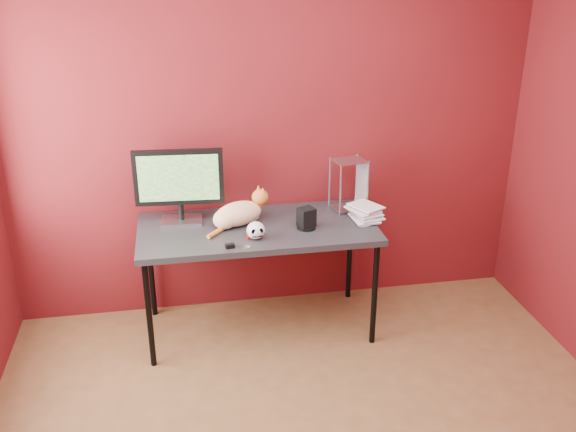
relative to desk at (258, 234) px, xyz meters
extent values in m
cube|color=#5A1015|center=(0.15, 0.38, 0.60)|extent=(3.50, 0.02, 2.60)
cube|color=black|center=(0.00, 0.00, 0.03)|extent=(1.50, 0.70, 0.04)
cylinder|color=black|center=(-0.70, -0.30, -0.34)|extent=(0.04, 0.04, 0.71)
cylinder|color=black|center=(0.70, -0.30, -0.34)|extent=(0.04, 0.04, 0.71)
cylinder|color=black|center=(-0.70, 0.30, -0.34)|extent=(0.04, 0.04, 0.71)
cylinder|color=black|center=(0.70, 0.30, -0.34)|extent=(0.04, 0.04, 0.71)
cube|color=#A5A4A9|center=(-0.47, 0.16, 0.06)|extent=(0.27, 0.20, 0.02)
cylinder|color=black|center=(-0.47, 0.16, 0.13)|extent=(0.04, 0.04, 0.11)
cube|color=black|center=(-0.47, 0.16, 0.35)|extent=(0.56, 0.07, 0.36)
cube|color=#1D4B14|center=(-0.47, 0.16, 0.35)|extent=(0.50, 0.04, 0.30)
ellipsoid|color=orange|center=(-0.11, 0.05, 0.13)|extent=(0.37, 0.29, 0.15)
ellipsoid|color=orange|center=(-0.20, 0.01, 0.11)|extent=(0.20, 0.19, 0.12)
sphere|color=white|center=(-0.03, 0.08, 0.10)|extent=(0.11, 0.11, 0.11)
sphere|color=#CA7127|center=(0.03, 0.11, 0.20)|extent=(0.11, 0.11, 0.11)
cone|color=#CA7127|center=(0.05, 0.09, 0.26)|extent=(0.03, 0.03, 0.04)
cone|color=#CA7127|center=(0.03, 0.14, 0.26)|extent=(0.03, 0.03, 0.04)
cylinder|color=red|center=(0.02, 0.11, 0.16)|extent=(0.08, 0.08, 0.01)
cylinder|color=#CA7127|center=(-0.26, -0.07, 0.06)|extent=(0.14, 0.15, 0.03)
ellipsoid|color=white|center=(-0.03, -0.18, 0.11)|extent=(0.11, 0.11, 0.11)
ellipsoid|color=black|center=(-0.06, -0.23, 0.12)|extent=(0.03, 0.01, 0.03)
ellipsoid|color=black|center=(-0.01, -0.23, 0.12)|extent=(0.03, 0.01, 0.03)
cube|color=black|center=(-0.03, -0.23, 0.09)|extent=(0.06, 0.01, 0.01)
cylinder|color=black|center=(0.30, -0.08, 0.06)|extent=(0.12, 0.12, 0.02)
cube|color=black|center=(0.30, -0.08, 0.13)|extent=(0.12, 0.12, 0.12)
imported|color=beige|center=(0.63, -0.02, 0.15)|extent=(0.17, 0.22, 0.21)
imported|color=beige|center=(0.63, -0.02, 0.36)|extent=(0.19, 0.23, 0.21)
imported|color=beige|center=(0.63, -0.02, 0.57)|extent=(0.21, 0.24, 0.21)
imported|color=beige|center=(0.63, -0.02, 0.78)|extent=(0.22, 0.25, 0.21)
imported|color=beige|center=(0.63, -0.02, 0.99)|extent=(0.24, 0.26, 0.21)
cylinder|color=#A5A4A9|center=(0.54, 0.10, 0.23)|extent=(0.01, 0.01, 0.35)
cylinder|color=#A5A4A9|center=(0.74, 0.10, 0.23)|extent=(0.01, 0.01, 0.35)
cylinder|color=#A5A4A9|center=(0.54, 0.27, 0.23)|extent=(0.01, 0.01, 0.35)
cylinder|color=#A5A4A9|center=(0.74, 0.27, 0.23)|extent=(0.01, 0.01, 0.35)
cube|color=#A5A4A9|center=(0.64, 0.19, 0.06)|extent=(0.23, 0.20, 0.01)
cube|color=#A5A4A9|center=(0.64, 0.19, 0.39)|extent=(0.23, 0.20, 0.01)
cube|color=#AC120D|center=(-0.04, -0.17, 0.06)|extent=(0.09, 0.03, 0.02)
cube|color=black|center=(-0.20, -0.28, 0.06)|extent=(0.06, 0.04, 0.03)
cylinder|color=#A5A4A9|center=(-0.10, -0.29, 0.05)|extent=(0.04, 0.04, 0.00)
camera|label=1|loc=(-0.46, -3.69, 1.70)|focal=40.00mm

